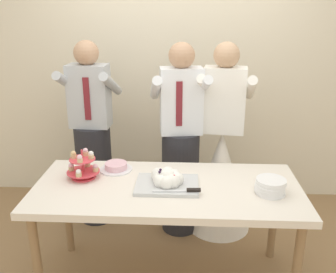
# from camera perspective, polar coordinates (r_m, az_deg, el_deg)

# --- Properties ---
(rear_wall) EXTENTS (5.20, 0.10, 2.90)m
(rear_wall) POSITION_cam_1_polar(r_m,az_deg,el_deg) (3.73, 1.05, 12.16)
(rear_wall) COLOR beige
(rear_wall) RESTS_ON ground_plane
(dessert_table) EXTENTS (1.80, 0.80, 0.78)m
(dessert_table) POSITION_cam_1_polar(r_m,az_deg,el_deg) (2.56, -0.13, -9.03)
(dessert_table) COLOR silver
(dessert_table) RESTS_ON ground_plane
(cupcake_stand) EXTENTS (0.23, 0.23, 0.21)m
(cupcake_stand) POSITION_cam_1_polar(r_m,az_deg,el_deg) (2.68, -12.88, -4.50)
(cupcake_stand) COLOR #D83F4C
(cupcake_stand) RESTS_ON dessert_table
(main_cake_tray) EXTENTS (0.44, 0.31, 0.12)m
(main_cake_tray) POSITION_cam_1_polar(r_m,az_deg,el_deg) (2.50, -0.15, -6.69)
(main_cake_tray) COLOR silver
(main_cake_tray) RESTS_ON dessert_table
(plate_stack) EXTENTS (0.20, 0.20, 0.10)m
(plate_stack) POSITION_cam_1_polar(r_m,az_deg,el_deg) (2.50, 15.40, -7.37)
(plate_stack) COLOR white
(plate_stack) RESTS_ON dessert_table
(round_cake) EXTENTS (0.24, 0.24, 0.06)m
(round_cake) POSITION_cam_1_polar(r_m,az_deg,el_deg) (2.78, -7.97, -4.63)
(round_cake) COLOR white
(round_cake) RESTS_ON dessert_table
(person_groom) EXTENTS (0.52, 0.54, 1.66)m
(person_groom) POSITION_cam_1_polar(r_m,az_deg,el_deg) (3.18, 1.93, -2.31)
(person_groom) COLOR #232328
(person_groom) RESTS_ON ground_plane
(person_bride) EXTENTS (0.56, 0.56, 1.66)m
(person_bride) POSITION_cam_1_polar(r_m,az_deg,el_deg) (3.30, 8.10, -4.76)
(person_bride) COLOR white
(person_bride) RESTS_ON ground_plane
(person_guest) EXTENTS (0.48, 0.51, 1.66)m
(person_guest) POSITION_cam_1_polar(r_m,az_deg,el_deg) (3.40, -11.45, -1.20)
(person_guest) COLOR #232328
(person_guest) RESTS_ON ground_plane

